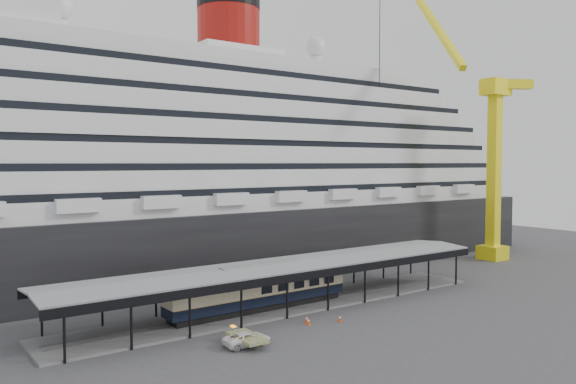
# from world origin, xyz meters

# --- Properties ---
(ground) EXTENTS (200.00, 200.00, 0.00)m
(ground) POSITION_xyz_m (0.00, 0.00, 0.00)
(ground) COLOR #3E3E41
(ground) RESTS_ON ground
(cruise_ship) EXTENTS (130.00, 30.00, 43.90)m
(cruise_ship) POSITION_xyz_m (0.05, 32.00, 18.35)
(cruise_ship) COLOR black
(cruise_ship) RESTS_ON ground
(platform_canopy) EXTENTS (56.00, 9.18, 5.30)m
(platform_canopy) POSITION_xyz_m (0.00, 5.00, 2.36)
(platform_canopy) COLOR slate
(platform_canopy) RESTS_ON ground
(crane_yellow) EXTENTS (23.83, 18.78, 47.60)m
(crane_yellow) POSITION_xyz_m (47.06, 10.54, 19.96)
(crane_yellow) COLOR yellow
(crane_yellow) RESTS_ON ground
(port_truck) EXTENTS (4.61, 2.23, 1.27)m
(port_truck) POSITION_xyz_m (-11.16, -4.19, 0.63)
(port_truck) COLOR white
(port_truck) RESTS_ON ground
(pullman_carriage) EXTENTS (22.66, 3.19, 22.21)m
(pullman_carriage) POSITION_xyz_m (-3.77, 5.00, 2.69)
(pullman_carriage) COLOR black
(pullman_carriage) RESTS_ON ground
(traffic_cone_left) EXTENTS (0.42, 0.42, 0.76)m
(traffic_cone_left) POSITION_xyz_m (-2.18, -1.60, 0.38)
(traffic_cone_left) COLOR red
(traffic_cone_left) RESTS_ON ground
(traffic_cone_mid) EXTENTS (0.50, 0.50, 0.78)m
(traffic_cone_mid) POSITION_xyz_m (-2.51, -2.36, 0.39)
(traffic_cone_mid) COLOR #EA470D
(traffic_cone_mid) RESTS_ON ground
(traffic_cone_right) EXTENTS (0.45, 0.45, 0.81)m
(traffic_cone_right) POSITION_xyz_m (0.83, -3.48, 0.40)
(traffic_cone_right) COLOR #D73E0B
(traffic_cone_right) RESTS_ON ground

